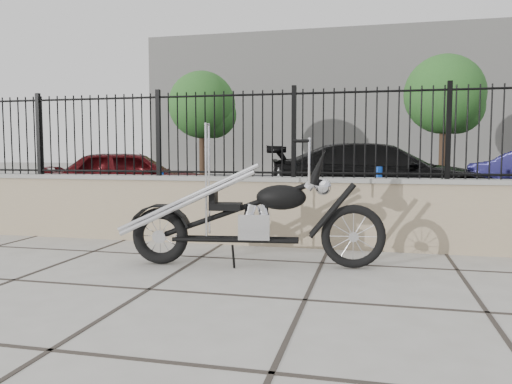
{
  "coord_description": "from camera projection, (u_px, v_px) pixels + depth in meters",
  "views": [
    {
      "loc": [
        2.07,
        -4.31,
        1.32
      ],
      "look_at": [
        0.71,
        1.46,
        0.83
      ],
      "focal_mm": 35.0,
      "sensor_mm": 36.0,
      "label": 1
    }
  ],
  "objects": [
    {
      "name": "ground_plane",
      "position": [
        149.0,
        290.0,
        4.76
      ],
      "size": [
        90.0,
        90.0,
        0.0
      ],
      "primitive_type": "plane",
      "color": "#99968E",
      "rests_on": "ground"
    },
    {
      "name": "parking_lot",
      "position": [
        310.0,
        190.0,
        16.89
      ],
      "size": [
        30.0,
        30.0,
        0.0
      ],
      "primitive_type": "plane",
      "color": "black",
      "rests_on": "ground"
    },
    {
      "name": "retaining_wall",
      "position": [
        224.0,
        210.0,
        7.15
      ],
      "size": [
        14.0,
        0.36,
        0.96
      ],
      "primitive_type": "cube",
      "color": "gray",
      "rests_on": "ground_plane"
    },
    {
      "name": "iron_fence",
      "position": [
        224.0,
        134.0,
        7.06
      ],
      "size": [
        14.0,
        0.08,
        1.2
      ],
      "primitive_type": "cube",
      "color": "black",
      "rests_on": "retaining_wall"
    },
    {
      "name": "background_building",
      "position": [
        339.0,
        106.0,
        30.14
      ],
      "size": [
        22.0,
        6.0,
        8.0
      ],
      "primitive_type": "cube",
      "color": "beige",
      "rests_on": "ground_plane"
    },
    {
      "name": "chopper_motorcycle",
      "position": [
        250.0,
        194.0,
        5.66
      ],
      "size": [
        2.81,
        0.83,
        1.66
      ],
      "primitive_type": null,
      "rotation": [
        0.0,
        0.0,
        0.13
      ],
      "color": "black",
      "rests_on": "ground_plane"
    },
    {
      "name": "car_red",
      "position": [
        132.0,
        178.0,
        11.79
      ],
      "size": [
        4.31,
        2.89,
        1.36
      ],
      "primitive_type": "imported",
      "rotation": [
        0.0,
        0.0,
        1.92
      ],
      "color": "#44090C",
      "rests_on": "parking_lot"
    },
    {
      "name": "car_black",
      "position": [
        380.0,
        175.0,
        11.6
      ],
      "size": [
        5.38,
        2.66,
        1.5
      ],
      "primitive_type": "imported",
      "rotation": [
        0.0,
        0.0,
        1.68
      ],
      "color": "black",
      "rests_on": "parking_lot"
    },
    {
      "name": "bollard_a",
      "position": [
        161.0,
        195.0,
        9.77
      ],
      "size": [
        0.12,
        0.12,
        0.93
      ],
      "primitive_type": "cylinder",
      "rotation": [
        0.0,
        0.0,
        -0.07
      ],
      "color": "blue",
      "rests_on": "ground_plane"
    },
    {
      "name": "bollard_b",
      "position": [
        378.0,
        197.0,
        8.67
      ],
      "size": [
        0.13,
        0.13,
        1.05
      ],
      "primitive_type": "cylinder",
      "rotation": [
        0.0,
        0.0,
        -0.05
      ],
      "color": "#0B44A8",
      "rests_on": "ground_plane"
    },
    {
      "name": "tree_left",
      "position": [
        202.0,
        102.0,
        21.91
      ],
      "size": [
        2.94,
        2.94,
        4.96
      ],
      "rotation": [
        0.0,
        0.0,
        0.32
      ],
      "color": "#382619",
      "rests_on": "ground_plane"
    },
    {
      "name": "tree_right",
      "position": [
        445.0,
        91.0,
        19.65
      ],
      "size": [
        3.12,
        3.12,
        5.26
      ],
      "rotation": [
        0.0,
        0.0,
        0.22
      ],
      "color": "#382619",
      "rests_on": "ground_plane"
    }
  ]
}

